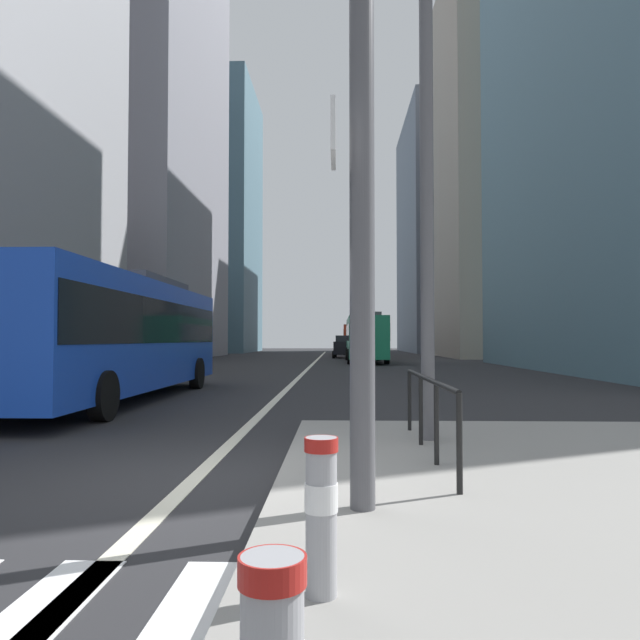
% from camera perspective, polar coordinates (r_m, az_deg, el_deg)
% --- Properties ---
extents(ground_plane, '(160.00, 160.00, 0.00)m').
position_cam_1_polar(ground_plane, '(26.77, -1.79, -5.32)').
color(ground_plane, '#28282B').
extents(lane_centre_line, '(0.20, 80.00, 0.01)m').
position_cam_1_polar(lane_centre_line, '(36.74, -0.82, -4.38)').
color(lane_centre_line, beige).
rests_on(lane_centre_line, ground).
extents(office_tower_left_mid, '(12.37, 22.09, 54.33)m').
position_cam_1_polar(office_tower_left_mid, '(58.90, -17.41, 23.92)').
color(office_tower_left_mid, gray).
rests_on(office_tower_left_mid, ground).
extents(office_tower_left_far, '(13.77, 16.60, 33.80)m').
position_cam_1_polar(office_tower_left_far, '(78.72, -11.39, 9.36)').
color(office_tower_left_far, slate).
rests_on(office_tower_left_far, ground).
extents(office_tower_right_mid, '(11.41, 16.32, 35.12)m').
position_cam_1_polar(office_tower_right_mid, '(59.54, 17.13, 13.74)').
color(office_tower_right_mid, gray).
rests_on(office_tower_right_mid, ground).
extents(office_tower_right_far, '(13.14, 22.11, 30.45)m').
position_cam_1_polar(office_tower_right_far, '(79.88, 12.94, 7.98)').
color(office_tower_right_far, slate).
rests_on(office_tower_right_far, ground).
extents(city_bus_blue_oncoming, '(2.70, 12.01, 3.40)m').
position_cam_1_polar(city_bus_blue_oncoming, '(16.42, -18.96, -0.98)').
color(city_bus_blue_oncoming, blue).
rests_on(city_bus_blue_oncoming, ground).
extents(city_bus_red_receding, '(2.71, 11.28, 3.40)m').
position_cam_1_polar(city_bus_red_receding, '(41.83, 4.40, -1.56)').
color(city_bus_red_receding, '#198456').
rests_on(city_bus_red_receding, ground).
extents(city_bus_red_distant, '(2.92, 10.75, 3.40)m').
position_cam_1_polar(city_bus_red_distant, '(63.86, 3.51, -1.67)').
color(city_bus_red_distant, red).
rests_on(city_bus_red_distant, ground).
extents(car_oncoming_mid, '(2.16, 4.51, 1.94)m').
position_cam_1_polar(car_oncoming_mid, '(33.14, -13.50, -2.90)').
color(car_oncoming_mid, gold).
rests_on(car_oncoming_mid, ground).
extents(car_receding_near, '(2.17, 4.29, 1.94)m').
position_cam_1_polar(car_receding_near, '(53.81, 3.91, -2.53)').
color(car_receding_near, maroon).
rests_on(car_receding_near, ground).
extents(car_receding_far, '(2.21, 4.28, 1.94)m').
position_cam_1_polar(car_receding_far, '(51.27, 2.43, -2.57)').
color(car_receding_far, black).
rests_on(car_receding_far, ground).
extents(traffic_signal_gantry, '(5.32, 0.65, 6.00)m').
position_cam_1_polar(traffic_signal_gantry, '(5.90, -14.56, 22.83)').
color(traffic_signal_gantry, '#515156').
rests_on(traffic_signal_gantry, median_island).
extents(street_lamp_post, '(5.50, 0.32, 8.00)m').
position_cam_1_polar(street_lamp_post, '(9.51, 10.20, 20.88)').
color(street_lamp_post, '#56565B').
rests_on(street_lamp_post, median_island).
extents(bollard_left, '(0.20, 0.20, 0.90)m').
position_cam_1_polar(bollard_left, '(3.54, 0.12, -17.63)').
color(bollard_left, '#99999E').
rests_on(bollard_left, median_island).
extents(pedestrian_railing, '(0.06, 3.97, 0.98)m').
position_cam_1_polar(pedestrian_railing, '(7.73, 10.36, -7.36)').
color(pedestrian_railing, black).
rests_on(pedestrian_railing, median_island).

